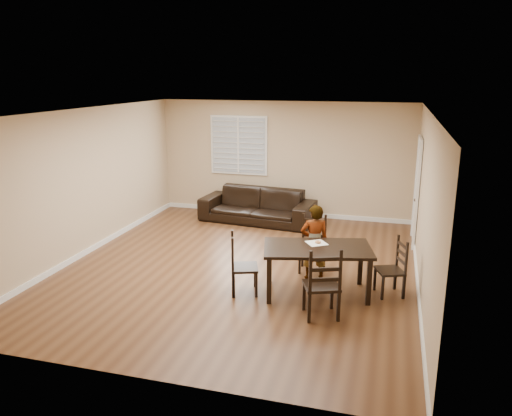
# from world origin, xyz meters

# --- Properties ---
(ground) EXTENTS (7.00, 7.00, 0.00)m
(ground) POSITION_xyz_m (0.00, 0.00, 0.00)
(ground) COLOR brown
(ground) RESTS_ON ground
(room) EXTENTS (6.04, 7.04, 2.72)m
(room) POSITION_xyz_m (0.04, 0.18, 1.81)
(room) COLOR tan
(room) RESTS_ON ground
(dining_table) EXTENTS (1.78, 1.26, 0.76)m
(dining_table) POSITION_xyz_m (1.46, -0.75, 0.67)
(dining_table) COLOR black
(dining_table) RESTS_ON ground
(chair_near) EXTENTS (0.45, 0.42, 0.97)m
(chair_near) POSITION_xyz_m (1.25, 0.25, 0.44)
(chair_near) COLOR black
(chair_near) RESTS_ON ground
(chair_far) EXTENTS (0.59, 0.58, 1.04)m
(chair_far) POSITION_xyz_m (1.68, -1.58, 0.47)
(chair_far) COLOR black
(chair_far) RESTS_ON ground
(chair_left) EXTENTS (0.52, 0.54, 0.96)m
(chair_left) POSITION_xyz_m (0.27, -1.04, 0.43)
(chair_left) COLOR black
(chair_left) RESTS_ON ground
(chair_right) EXTENTS (0.50, 0.52, 0.90)m
(chair_right) POSITION_xyz_m (2.64, -0.45, 0.41)
(chair_right) COLOR black
(chair_right) RESTS_ON ground
(child) EXTENTS (0.54, 0.44, 1.26)m
(child) POSITION_xyz_m (1.33, -0.18, 0.63)
(child) COLOR gray
(child) RESTS_ON ground
(napkin) EXTENTS (0.39, 0.39, 0.00)m
(napkin) POSITION_xyz_m (1.42, -0.57, 0.76)
(napkin) COLOR silver
(napkin) RESTS_ON dining_table
(donut) EXTENTS (0.10, 0.10, 0.03)m
(donut) POSITION_xyz_m (1.44, -0.57, 0.78)
(donut) COLOR #D0844A
(donut) RESTS_ON napkin
(sofa) EXTENTS (2.68, 1.28, 0.75)m
(sofa) POSITION_xyz_m (-0.45, 2.77, 0.38)
(sofa) COLOR black
(sofa) RESTS_ON ground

